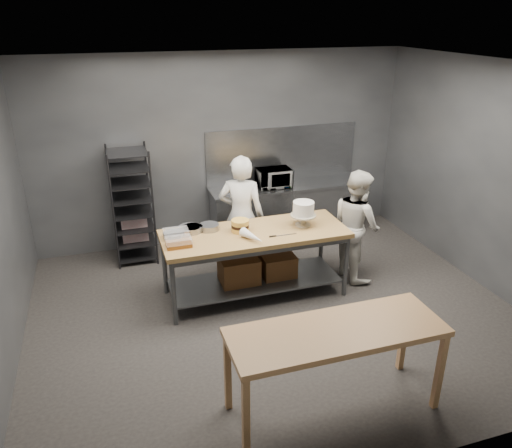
{
  "coord_description": "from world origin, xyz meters",
  "views": [
    {
      "loc": [
        -1.86,
        -5.06,
        3.55
      ],
      "look_at": [
        -0.1,
        0.47,
        1.05
      ],
      "focal_mm": 35.0,
      "sensor_mm": 36.0,
      "label": 1
    }
  ],
  "objects_px": {
    "near_counter": "(336,337)",
    "chef_right": "(356,225)",
    "chef_behind": "(241,216)",
    "layer_cake": "(240,226)",
    "work_table": "(255,255)",
    "frosted_cake_stand": "(303,210)",
    "microwave": "(274,178)",
    "speed_rack": "(132,206)"
  },
  "relations": [
    {
      "from": "near_counter",
      "to": "chef_behind",
      "type": "bearing_deg",
      "value": 91.15
    },
    {
      "from": "speed_rack",
      "to": "layer_cake",
      "type": "bearing_deg",
      "value": -50.57
    },
    {
      "from": "speed_rack",
      "to": "near_counter",
      "type": "bearing_deg",
      "value": -68.66
    },
    {
      "from": "work_table",
      "to": "layer_cake",
      "type": "distance_m",
      "value": 0.47
    },
    {
      "from": "layer_cake",
      "to": "microwave",
      "type": "bearing_deg",
      "value": 57.27
    },
    {
      "from": "work_table",
      "to": "near_counter",
      "type": "distance_m",
      "value": 2.26
    },
    {
      "from": "chef_behind",
      "to": "frosted_cake_stand",
      "type": "xyz_separation_m",
      "value": [
        0.65,
        -0.67,
        0.26
      ]
    },
    {
      "from": "work_table",
      "to": "chef_right",
      "type": "distance_m",
      "value": 1.52
    },
    {
      "from": "speed_rack",
      "to": "microwave",
      "type": "height_order",
      "value": "speed_rack"
    },
    {
      "from": "near_counter",
      "to": "layer_cake",
      "type": "xyz_separation_m",
      "value": [
        -0.25,
        2.3,
        0.19
      ]
    },
    {
      "from": "chef_behind",
      "to": "frosted_cake_stand",
      "type": "bearing_deg",
      "value": 159.25
    },
    {
      "from": "frosted_cake_stand",
      "to": "chef_right",
      "type": "bearing_deg",
      "value": 5.56
    },
    {
      "from": "frosted_cake_stand",
      "to": "layer_cake",
      "type": "bearing_deg",
      "value": 175.19
    },
    {
      "from": "speed_rack",
      "to": "chef_right",
      "type": "relative_size",
      "value": 1.11
    },
    {
      "from": "near_counter",
      "to": "chef_right",
      "type": "distance_m",
      "value": 2.73
    },
    {
      "from": "work_table",
      "to": "frosted_cake_stand",
      "type": "relative_size",
      "value": 7.06
    },
    {
      "from": "microwave",
      "to": "chef_right",
      "type": "bearing_deg",
      "value": -67.06
    },
    {
      "from": "work_table",
      "to": "chef_right",
      "type": "bearing_deg",
      "value": 2.65
    },
    {
      "from": "work_table",
      "to": "near_counter",
      "type": "xyz_separation_m",
      "value": [
        0.06,
        -2.24,
        0.24
      ]
    },
    {
      "from": "chef_behind",
      "to": "chef_right",
      "type": "relative_size",
      "value": 1.11
    },
    {
      "from": "chef_right",
      "to": "microwave",
      "type": "bearing_deg",
      "value": 17.84
    },
    {
      "from": "speed_rack",
      "to": "frosted_cake_stand",
      "type": "distance_m",
      "value": 2.63
    },
    {
      "from": "chef_right",
      "to": "frosted_cake_stand",
      "type": "height_order",
      "value": "chef_right"
    },
    {
      "from": "microwave",
      "to": "layer_cake",
      "type": "relative_size",
      "value": 2.39
    },
    {
      "from": "near_counter",
      "to": "chef_right",
      "type": "relative_size",
      "value": 1.27
    },
    {
      "from": "chef_behind",
      "to": "layer_cake",
      "type": "bearing_deg",
      "value": 97.51
    },
    {
      "from": "microwave",
      "to": "frosted_cake_stand",
      "type": "bearing_deg",
      "value": -96.18
    },
    {
      "from": "chef_behind",
      "to": "microwave",
      "type": "height_order",
      "value": "chef_behind"
    },
    {
      "from": "speed_rack",
      "to": "chef_right",
      "type": "xyz_separation_m",
      "value": [
        2.93,
        -1.5,
        -0.07
      ]
    },
    {
      "from": "work_table",
      "to": "layer_cake",
      "type": "relative_size",
      "value": 10.56
    },
    {
      "from": "near_counter",
      "to": "speed_rack",
      "type": "xyz_separation_m",
      "value": [
        -1.49,
        3.81,
        0.04
      ]
    },
    {
      "from": "chef_behind",
      "to": "frosted_cake_stand",
      "type": "relative_size",
      "value": 5.16
    },
    {
      "from": "near_counter",
      "to": "work_table",
      "type": "bearing_deg",
      "value": 91.62
    },
    {
      "from": "chef_right",
      "to": "microwave",
      "type": "relative_size",
      "value": 2.91
    },
    {
      "from": "chef_right",
      "to": "layer_cake",
      "type": "height_order",
      "value": "chef_right"
    },
    {
      "from": "chef_behind",
      "to": "speed_rack",
      "type": "bearing_deg",
      "value": -7.54
    },
    {
      "from": "work_table",
      "to": "microwave",
      "type": "bearing_deg",
      "value": 63.02
    },
    {
      "from": "work_table",
      "to": "frosted_cake_stand",
      "type": "bearing_deg",
      "value": -1.12
    },
    {
      "from": "chef_right",
      "to": "layer_cake",
      "type": "bearing_deg",
      "value": 85.3
    },
    {
      "from": "work_table",
      "to": "chef_right",
      "type": "height_order",
      "value": "chef_right"
    },
    {
      "from": "microwave",
      "to": "speed_rack",
      "type": "bearing_deg",
      "value": -177.98
    },
    {
      "from": "chef_behind",
      "to": "layer_cake",
      "type": "relative_size",
      "value": 7.73
    }
  ]
}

